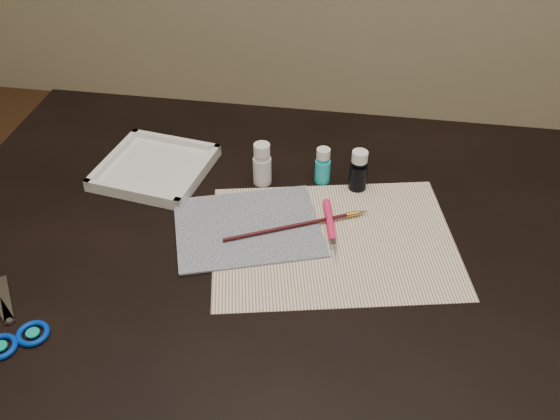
# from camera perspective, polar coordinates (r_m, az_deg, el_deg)

# --- Properties ---
(table) EXTENTS (1.30, 0.90, 0.75)m
(table) POSITION_cam_1_polar(r_m,az_deg,el_deg) (1.41, 0.00, -13.62)
(table) COLOR black
(table) RESTS_ON ground
(paper) EXTENTS (0.49, 0.41, 0.00)m
(paper) POSITION_cam_1_polar(r_m,az_deg,el_deg) (1.12, 4.91, -2.76)
(paper) COLOR white
(paper) RESTS_ON table
(canvas) EXTENTS (0.31, 0.28, 0.00)m
(canvas) POSITION_cam_1_polar(r_m,az_deg,el_deg) (1.14, -2.97, -1.55)
(canvas) COLOR #151F39
(canvas) RESTS_ON paper
(paint_bottle_white) EXTENTS (0.04, 0.04, 0.09)m
(paint_bottle_white) POSITION_cam_1_polar(r_m,az_deg,el_deg) (1.23, -1.65, 4.25)
(paint_bottle_white) COLOR silver
(paint_bottle_white) RESTS_ON table
(paint_bottle_cyan) EXTENTS (0.03, 0.03, 0.08)m
(paint_bottle_cyan) POSITION_cam_1_polar(r_m,az_deg,el_deg) (1.24, 3.93, 4.09)
(paint_bottle_cyan) COLOR #1DBAD0
(paint_bottle_cyan) RESTS_ON table
(paint_bottle_navy) EXTENTS (0.04, 0.04, 0.09)m
(paint_bottle_navy) POSITION_cam_1_polar(r_m,az_deg,el_deg) (1.22, 7.20, 3.61)
(paint_bottle_navy) COLOR black
(paint_bottle_navy) RESTS_ON table
(paintbrush) EXTENTS (0.26, 0.13, 0.01)m
(paintbrush) POSITION_cam_1_polar(r_m,az_deg,el_deg) (1.13, 1.69, -1.37)
(paintbrush) COLOR black
(paintbrush) RESTS_ON canvas
(craft_knife) EXTENTS (0.05, 0.17, 0.01)m
(craft_knife) POSITION_cam_1_polar(r_m,az_deg,el_deg) (1.13, 4.70, -1.82)
(craft_knife) COLOR #FF205E
(craft_knife) RESTS_ON paper
(scissors) EXTENTS (0.21, 0.20, 0.01)m
(scissors) POSITION_cam_1_polar(r_m,az_deg,el_deg) (1.07, -24.08, -8.83)
(scissors) COLOR silver
(scissors) RESTS_ON table
(palette_tray) EXTENTS (0.24, 0.24, 0.02)m
(palette_tray) POSITION_cam_1_polar(r_m,az_deg,el_deg) (1.30, -11.34, 3.86)
(palette_tray) COLOR silver
(palette_tray) RESTS_ON table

